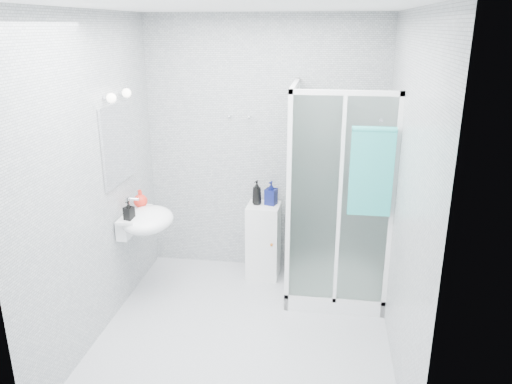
% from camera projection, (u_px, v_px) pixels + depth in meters
% --- Properties ---
extents(room, '(2.40, 2.60, 2.60)m').
position_uv_depth(room, '(243.00, 188.00, 3.82)').
color(room, silver).
rests_on(room, ground).
extents(shower_enclosure, '(0.90, 0.95, 2.00)m').
position_uv_depth(shower_enclosure, '(327.00, 251.00, 4.72)').
color(shower_enclosure, white).
rests_on(shower_enclosure, ground).
extents(wall_basin, '(0.46, 0.56, 0.35)m').
position_uv_depth(wall_basin, '(145.00, 220.00, 4.54)').
color(wall_basin, white).
rests_on(wall_basin, ground).
extents(mirror, '(0.02, 0.60, 0.70)m').
position_uv_depth(mirror, '(117.00, 144.00, 4.34)').
color(mirror, white).
rests_on(mirror, room).
extents(vanity_lights, '(0.10, 0.40, 0.08)m').
position_uv_depth(vanity_lights, '(119.00, 95.00, 4.20)').
color(vanity_lights, silver).
rests_on(vanity_lights, room).
extents(wall_hooks, '(0.23, 0.06, 0.03)m').
position_uv_depth(wall_hooks, '(239.00, 117.00, 4.93)').
color(wall_hooks, silver).
rests_on(wall_hooks, room).
extents(storage_cabinet, '(0.33, 0.35, 0.78)m').
position_uv_depth(storage_cabinet, '(263.00, 241.00, 5.09)').
color(storage_cabinet, white).
rests_on(storage_cabinet, ground).
extents(hand_towel, '(0.35, 0.05, 0.74)m').
position_uv_depth(hand_towel, '(371.00, 170.00, 4.00)').
color(hand_towel, teal).
rests_on(hand_towel, shower_enclosure).
extents(shampoo_bottle_a, '(0.12, 0.12, 0.25)m').
position_uv_depth(shampoo_bottle_a, '(257.00, 193.00, 4.95)').
color(shampoo_bottle_a, black).
rests_on(shampoo_bottle_a, storage_cabinet).
extents(shampoo_bottle_b, '(0.13, 0.14, 0.24)m').
position_uv_depth(shampoo_bottle_b, '(271.00, 193.00, 4.95)').
color(shampoo_bottle_b, '#0D1450').
rests_on(shampoo_bottle_b, storage_cabinet).
extents(soap_dispenser_orange, '(0.17, 0.17, 0.17)m').
position_uv_depth(soap_dispenser_orange, '(140.00, 198.00, 4.65)').
color(soap_dispenser_orange, red).
rests_on(soap_dispenser_orange, wall_basin).
extents(soap_dispenser_black, '(0.10, 0.10, 0.17)m').
position_uv_depth(soap_dispenser_black, '(129.00, 210.00, 4.35)').
color(soap_dispenser_black, black).
rests_on(soap_dispenser_black, wall_basin).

